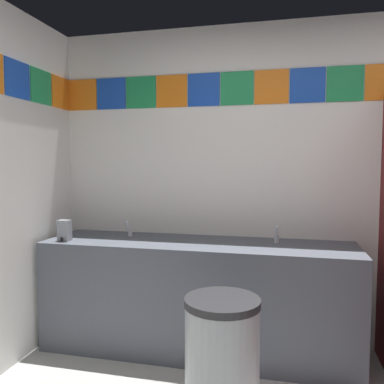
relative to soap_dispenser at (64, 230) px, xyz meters
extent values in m
cube|color=white|center=(1.79, 0.52, 0.34)|extent=(4.02, 0.08, 2.52)
cube|color=orange|center=(-0.08, 0.47, 1.10)|extent=(0.26, 0.01, 0.26)
cube|color=#1947B7|center=(0.19, 0.47, 1.10)|extent=(0.26, 0.01, 0.26)
cube|color=#1E8C4C|center=(0.45, 0.47, 1.10)|extent=(0.26, 0.01, 0.26)
cube|color=orange|center=(0.72, 0.47, 1.10)|extent=(0.26, 0.01, 0.26)
cube|color=#1947B7|center=(0.99, 0.47, 1.10)|extent=(0.26, 0.01, 0.26)
cube|color=#1E8C4C|center=(1.26, 0.47, 1.10)|extent=(0.26, 0.01, 0.26)
cube|color=orange|center=(1.52, 0.47, 1.10)|extent=(0.26, 0.01, 0.26)
cube|color=#1947B7|center=(1.79, 0.47, 1.10)|extent=(0.26, 0.01, 0.26)
cube|color=#1E8C4C|center=(2.06, 0.47, 1.10)|extent=(0.26, 0.01, 0.26)
cube|color=orange|center=(2.33, 0.47, 1.10)|extent=(0.26, 0.01, 0.26)
cube|color=#1947B7|center=(-0.21, -0.21, 1.10)|extent=(0.01, 0.26, 0.26)
cube|color=#1E8C4C|center=(-0.21, 0.07, 1.10)|extent=(0.01, 0.26, 0.26)
cube|color=orange|center=(-0.21, 0.34, 1.10)|extent=(0.01, 0.26, 0.26)
cube|color=#4C515B|center=(1.00, 0.18, -0.50)|extent=(2.33, 0.60, 0.84)
cube|color=#4C515B|center=(1.00, 0.47, -0.12)|extent=(2.33, 0.03, 0.08)
cylinder|color=white|center=(0.42, 0.15, -0.13)|extent=(0.34, 0.34, 0.10)
cylinder|color=white|center=(1.58, 0.15, -0.13)|extent=(0.34, 0.34, 0.10)
cylinder|color=silver|center=(0.42, 0.29, -0.05)|extent=(0.04, 0.04, 0.05)
cylinder|color=silver|center=(0.42, 0.24, 0.02)|extent=(0.02, 0.06, 0.09)
cylinder|color=silver|center=(1.58, 0.29, -0.05)|extent=(0.04, 0.04, 0.05)
cylinder|color=silver|center=(1.58, 0.24, 0.02)|extent=(0.02, 0.06, 0.09)
cube|color=gray|center=(0.00, 0.00, 0.00)|extent=(0.09, 0.07, 0.16)
cylinder|color=black|center=(0.00, -0.04, -0.06)|extent=(0.02, 0.02, 0.03)
cylinder|color=#999EA3|center=(1.32, -0.66, -0.58)|extent=(0.40, 0.40, 0.68)
cylinder|color=#262628|center=(1.32, -0.66, -0.22)|extent=(0.41, 0.41, 0.04)
camera|label=1|loc=(1.62, -2.65, 0.52)|focal=36.51mm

